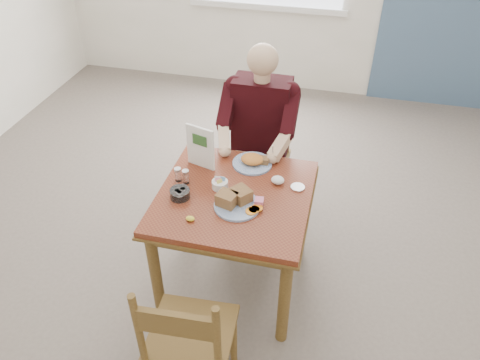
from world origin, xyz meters
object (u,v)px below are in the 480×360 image
(chair_far, at_px, (261,157))
(chair_near, at_px, (189,341))
(far_plate, at_px, (253,161))
(diner, at_px, (259,126))
(table, at_px, (235,208))
(near_plate, at_px, (237,201))

(chair_far, bearing_deg, chair_near, -90.65)
(chair_near, height_order, far_plate, chair_near)
(chair_near, distance_m, diner, 1.59)
(table, xyz_separation_m, near_plate, (0.04, -0.10, 0.14))
(chair_far, height_order, near_plate, chair_far)
(table, relative_size, diner, 0.66)
(chair_far, distance_m, near_plate, 0.94)
(chair_near, relative_size, far_plate, 3.63)
(table, relative_size, far_plate, 3.51)
(table, bearing_deg, diner, 90.00)
(chair_far, xyz_separation_m, near_plate, (0.04, -0.89, 0.30))
(chair_near, xyz_separation_m, diner, (0.02, 1.55, 0.33))
(diner, bearing_deg, near_plate, -87.28)
(diner, bearing_deg, chair_near, -90.69)
(near_plate, relative_size, far_plate, 1.36)
(chair_near, xyz_separation_m, far_plate, (0.06, 1.17, 0.30))
(table, bearing_deg, chair_near, -91.27)
(chair_far, relative_size, chair_near, 1.00)
(diner, distance_m, far_plate, 0.39)
(near_plate, bearing_deg, diner, 92.72)
(table, xyz_separation_m, diner, (0.00, 0.71, 0.17))
(near_plate, bearing_deg, chair_near, -94.36)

